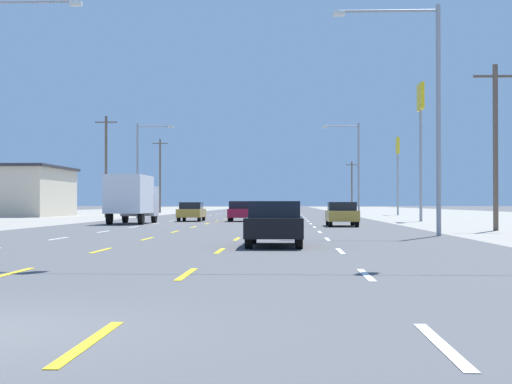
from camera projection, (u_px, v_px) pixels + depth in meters
name	position (u px, v px, depth m)	size (l,w,h in m)	color
ground_plane	(249.00, 218.00, 74.36)	(572.00, 572.00, 0.00)	#4C4C4F
lane_markings	(262.00, 213.00, 112.83)	(10.64, 227.60, 0.01)	white
signal_span_wire	(141.00, 38.00, 19.57)	(24.87, 0.53, 9.77)	brown
sedan_inner_right_nearest	(275.00, 223.00, 25.43)	(1.80, 4.50, 1.46)	black
sedan_far_right_near	(342.00, 214.00, 47.20)	(1.80, 4.50, 1.46)	#B28C33
box_truck_far_left_mid	(132.00, 197.00, 52.70)	(2.40, 7.20, 3.23)	silver
hatchback_center_turn_midfar	(240.00, 211.00, 59.66)	(1.72, 3.90, 1.54)	maroon
sedan_inner_left_far	(191.00, 211.00, 60.29)	(1.80, 4.50, 1.46)	#B28C33
hatchback_inner_right_farther	(286.00, 209.00, 80.22)	(1.72, 3.90, 1.54)	#235B2D
hatchback_inner_left_farthest	(243.00, 207.00, 126.31)	(1.72, 3.90, 1.54)	silver
storefront_left_row_2	(13.00, 191.00, 82.63)	(10.69, 13.96, 5.27)	beige
pole_sign_right_row_1	(421.00, 116.00, 59.64)	(0.24, 2.13, 10.50)	gray
pole_sign_right_row_2	(398.00, 158.00, 90.80)	(0.24, 1.64, 9.02)	gray
streetlight_right_row_0	(427.00, 101.00, 33.45)	(4.59, 0.26, 9.89)	gray
streetlight_left_row_1	(141.00, 163.00, 72.14)	(3.49, 0.26, 8.74)	gray
streetlight_right_row_1	(355.00, 163.00, 71.33)	(3.46, 0.26, 8.69)	gray
utility_pole_right_row_0	(495.00, 144.00, 39.72)	(2.20, 0.26, 8.44)	brown
utility_pole_left_row_1	(106.00, 165.00, 77.94)	(2.20, 0.26, 10.05)	brown
utility_pole_left_row_2	(160.00, 175.00, 111.30)	(2.20, 0.26, 10.47)	brown
utility_pole_right_row_3	(352.00, 185.00, 141.62)	(2.20, 0.26, 8.92)	brown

